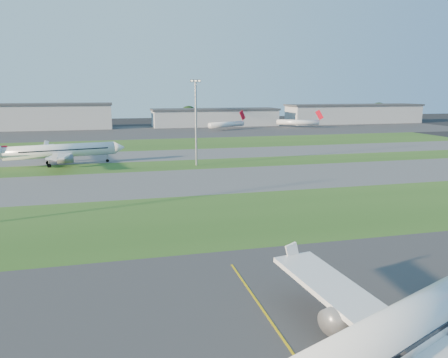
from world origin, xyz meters
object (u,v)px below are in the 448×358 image
object	(u,v)px
airliner_taxiing	(59,151)
mini_jet_near	(227,124)
light_mast_centre	(196,117)
airliner_parked	(414,325)
mini_jet_far	(298,122)

from	to	relation	value
airliner_taxiing	mini_jet_near	bearing A→B (deg)	-138.51
airliner_taxiing	light_mast_centre	world-z (taller)	light_mast_centre
airliner_parked	airliner_taxiing	world-z (taller)	airliner_taxiing
airliner_parked	mini_jet_near	size ratio (longest dim) A/B	1.41
mini_jet_near	mini_jet_far	distance (m)	47.36
airliner_parked	mini_jet_near	world-z (taller)	airliner_parked
light_mast_centre	airliner_taxiing	bearing A→B (deg)	165.56
mini_jet_near	light_mast_centre	xyz separation A→B (m)	(-39.96, -116.76, 11.53)
airliner_parked	mini_jet_near	bearing A→B (deg)	56.20
airliner_taxiing	mini_jet_far	xyz separation A→B (m)	(127.66, 111.64, -1.10)
light_mast_centre	mini_jet_near	bearing A→B (deg)	71.11
airliner_parked	light_mast_centre	xyz separation A→B (m)	(1.71, 103.15, 10.55)
airliner_parked	light_mast_centre	bearing A→B (deg)	65.98
mini_jet_near	airliner_parked	bearing A→B (deg)	-129.03
airliner_taxiing	mini_jet_far	distance (m)	169.59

